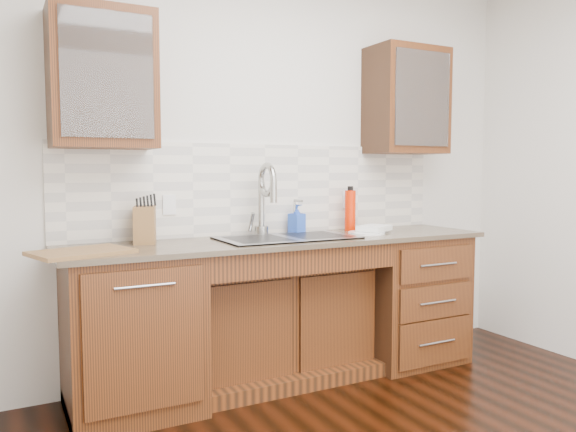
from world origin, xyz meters
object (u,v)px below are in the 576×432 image
soap_bottle (297,219)px  water_bottle (350,211)px  plate (366,233)px  knife_block (145,225)px  cutting_board (81,252)px

soap_bottle → water_bottle: (0.41, -0.02, 0.04)m
soap_bottle → water_bottle: 0.41m
soap_bottle → water_bottle: water_bottle is taller
water_bottle → plate: bearing=-95.9°
soap_bottle → plate: bearing=-51.9°
plate → knife_block: size_ratio=1.13×
soap_bottle → plate: 0.47m
soap_bottle → plate: (0.39, -0.25, -0.09)m
plate → cutting_board: size_ratio=0.53×
knife_block → water_bottle: bearing=17.7°
soap_bottle → cutting_board: soap_bottle is taller
soap_bottle → knife_block: knife_block is taller
knife_block → plate: bearing=8.5°
soap_bottle → plate: soap_bottle is taller
water_bottle → plate: water_bottle is taller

